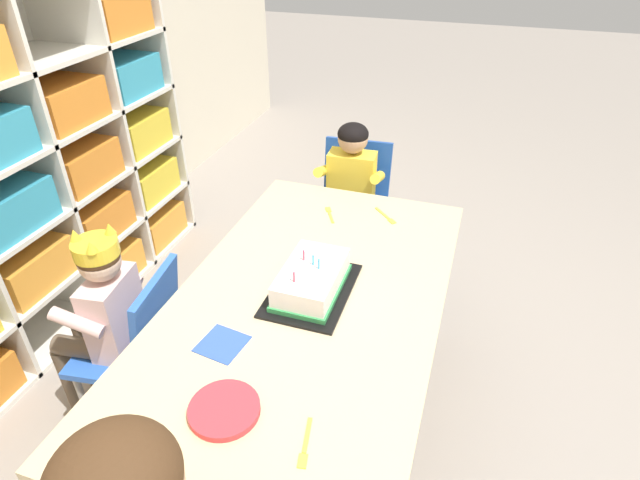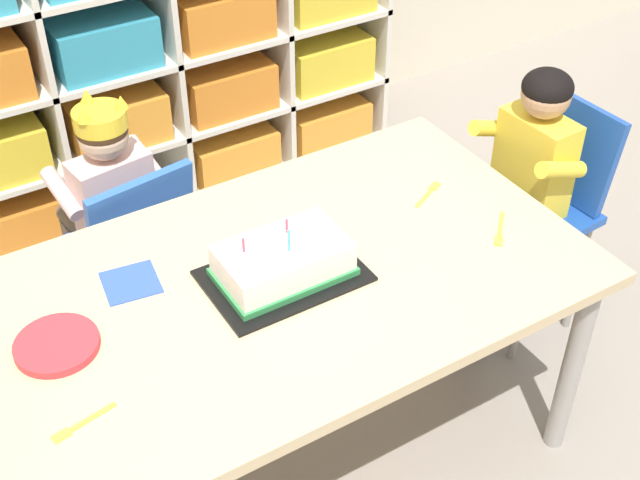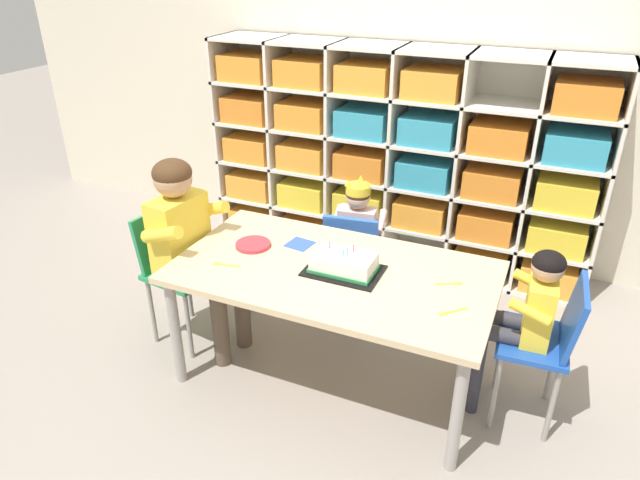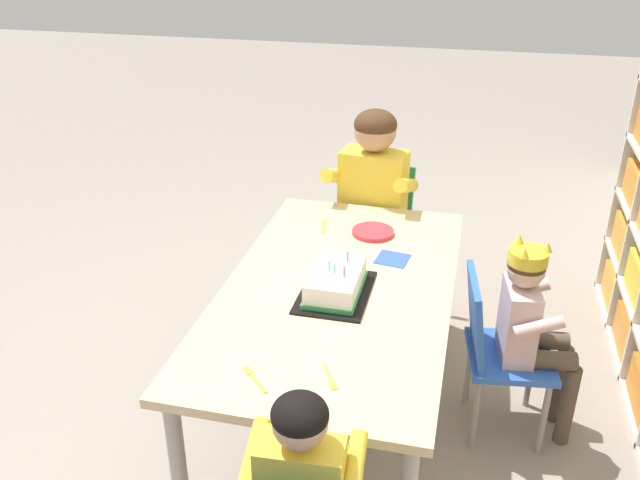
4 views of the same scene
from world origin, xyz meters
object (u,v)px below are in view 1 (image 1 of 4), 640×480
birthday_cake_on_tray (310,281)px  fork_by_napkin (386,217)px  classroom_chair_blue (139,340)px  guest_at_table_side (349,192)px  activity_table (307,315)px  child_with_crown (101,308)px  fork_near_child_seat (305,446)px  fork_at_table_front_edge (330,214)px  paper_plate_stack (224,409)px  classroom_chair_guest_side (353,202)px

birthday_cake_on_tray → fork_by_napkin: size_ratio=3.28×
classroom_chair_blue → guest_at_table_side: guest_at_table_side is taller
activity_table → child_with_crown: size_ratio=1.81×
activity_table → fork_near_child_seat: 0.51m
fork_at_table_front_edge → activity_table: bearing=-17.9°
birthday_cake_on_tray → fork_near_child_seat: birthday_cake_on_tray is taller
paper_plate_stack → fork_at_table_front_edge: (0.98, 0.04, -0.01)m
fork_at_table_front_edge → classroom_chair_guest_side: bearing=154.9°
guest_at_table_side → paper_plate_stack: bearing=-90.9°
classroom_chair_guest_side → fork_by_napkin: 0.48m
fork_at_table_front_edge → fork_near_child_seat: size_ratio=0.87×
guest_at_table_side → birthday_cake_on_tray: (-0.80, -0.10, 0.11)m
child_with_crown → guest_at_table_side: guest_at_table_side is taller
activity_table → fork_near_child_seat: size_ratio=11.14×
birthday_cake_on_tray → classroom_chair_guest_side: bearing=6.5°
classroom_chair_guest_side → classroom_chair_blue: bearing=-116.9°
paper_plate_stack → classroom_chair_guest_side: bearing=2.4°
child_with_crown → fork_near_child_seat: (-0.35, -0.86, 0.12)m
guest_at_table_side → paper_plate_stack: 1.31m
activity_table → fork_by_napkin: 0.59m
guest_at_table_side → fork_near_child_seat: (-1.33, -0.27, 0.07)m
guest_at_table_side → fork_by_napkin: guest_at_table_side is taller
birthday_cake_on_tray → classroom_chair_blue: bearing=105.9°
activity_table → classroom_chair_guest_side: (0.95, 0.11, -0.12)m
classroom_chair_guest_side → fork_near_child_seat: 1.47m
birthday_cake_on_tray → fork_by_napkin: (0.52, -0.13, -0.04)m
fork_near_child_seat → fork_by_napkin: size_ratio=1.25×
guest_at_table_side → fork_at_table_front_edge: guest_at_table_side is taller
classroom_chair_blue → activity_table: bearing=93.2°
activity_table → guest_at_table_side: (0.85, 0.10, -0.01)m
activity_table → fork_at_table_front_edge: fork_at_table_front_edge is taller
classroom_chair_guest_side → guest_at_table_side: size_ratio=0.84×
birthday_cake_on_tray → fork_at_table_front_edge: 0.48m
guest_at_table_side → fork_by_napkin: 0.36m
classroom_chair_blue → guest_at_table_side: 1.09m
classroom_chair_guest_side → birthday_cake_on_tray: size_ratio=2.06×
classroom_chair_guest_side → fork_at_table_front_edge: 0.47m
classroom_chair_blue → birthday_cake_on_tray: size_ratio=1.88×
fork_at_table_front_edge → classroom_chair_blue: bearing=-64.8°
classroom_chair_guest_side → paper_plate_stack: 1.42m
birthday_cake_on_tray → fork_at_table_front_edge: size_ratio=3.02×
classroom_chair_blue → classroom_chair_guest_side: size_ratio=0.91×
child_with_crown → paper_plate_stack: bearing=55.1°
activity_table → paper_plate_stack: (-0.45, 0.05, 0.07)m
fork_near_child_seat → classroom_chair_guest_side: bearing=0.2°
activity_table → fork_by_napkin: size_ratio=13.89×
activity_table → classroom_chair_guest_side: classroom_chair_guest_side is taller
classroom_chair_guest_side → fork_near_child_seat: (-1.44, -0.27, 0.18)m
classroom_chair_blue → paper_plate_stack: classroom_chair_blue is taller
fork_at_table_front_edge → fork_by_napkin: (0.05, -0.22, -0.00)m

